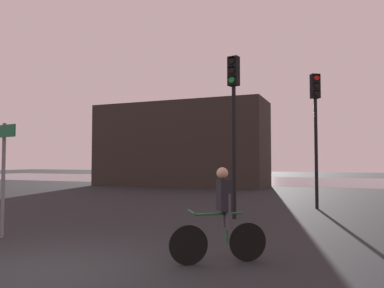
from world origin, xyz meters
The scene contains 7 objects.
ground_plane centered at (0.00, 0.00, 0.00)m, with size 120.00×120.00×0.00m, color black.
water_strip centered at (0.00, 29.80, 0.00)m, with size 80.00×16.00×0.01m, color slate.
distant_building centered at (-6.39, 19.80, 2.91)m, with size 12.17×4.00×5.81m, color #2D2823.
traffic_light_far_right centered at (3.43, 9.97, 3.42)m, with size 0.40×0.42×4.96m.
traffic_light_center centered at (1.27, 6.50, 3.40)m, with size 0.36×0.38×4.94m.
direction_sign_post centered at (-2.87, 1.81, 1.70)m, with size 1.08×0.28×2.60m.
cyclist centered at (2.40, 1.66, 0.82)m, with size 1.42×1.02×1.62m.
Camera 1 is at (4.33, -4.49, 1.72)m, focal length 35.00 mm.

